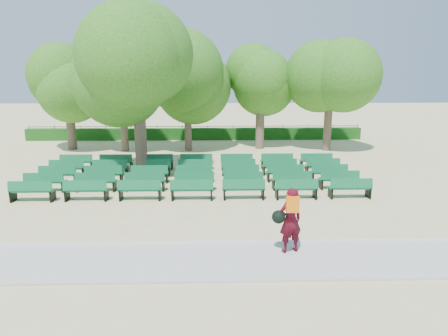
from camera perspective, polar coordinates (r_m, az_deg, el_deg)
The scene contains 9 objects.
ground at distance 17.79m, azimuth -6.03°, elevation -2.78°, with size 120.00×120.00×0.00m, color #CCBB87.
paving at distance 10.86m, azimuth -8.99°, elevation -13.14°, with size 30.00×2.20×0.06m, color #B2B1AD.
curb at distance 11.89m, azimuth -8.30°, elevation -10.64°, with size 30.00×0.12×0.10m, color silver.
hedge at distance 31.41m, azimuth -4.16°, elevation 4.88°, with size 26.00×0.70×0.90m, color #175014.
fence at distance 31.87m, azimuth -4.12°, elevation 4.17°, with size 26.00×0.10×1.02m, color black, non-canonical shape.
tree_line at distance 27.53m, azimuth -4.50°, elevation 2.80°, with size 21.80×6.80×7.04m, color #36741F, non-canonical shape.
bench_array at distance 18.63m, azimuth -4.15°, elevation -1.75°, with size 1.71×0.60×1.07m.
tree_among at distance 19.71m, azimuth -12.24°, elevation 13.01°, with size 5.53×5.53×7.44m.
person at distance 11.04m, azimuth 9.35°, elevation -7.25°, with size 0.90×0.62×1.82m.
Camera 1 is at (1.37, -17.09, 4.75)m, focal length 32.00 mm.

